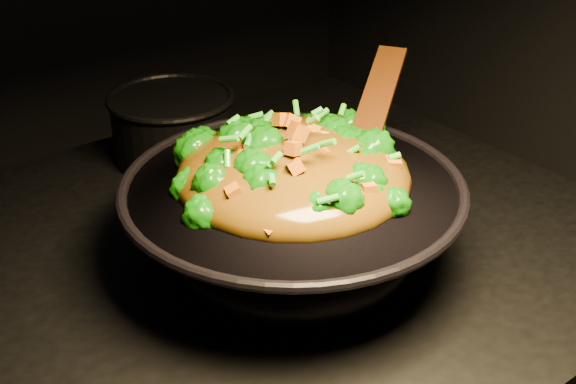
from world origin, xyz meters
TOP-DOWN VIEW (x-y plane):
  - wok at (0.08, -0.08)m, footprint 0.47×0.47m
  - stir_fry at (0.09, -0.07)m, footprint 0.33×0.33m
  - spatula at (0.25, -0.05)m, footprint 0.25×0.19m
  - back_pot at (0.12, 0.30)m, footprint 0.24×0.24m

SIDE VIEW (x-z plane):
  - back_pot at x=0.12m, z-range 0.90..1.02m
  - wok at x=0.08m, z-range 0.90..1.02m
  - spatula at x=0.25m, z-range 1.01..1.13m
  - stir_fry at x=0.09m, z-range 1.02..1.13m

